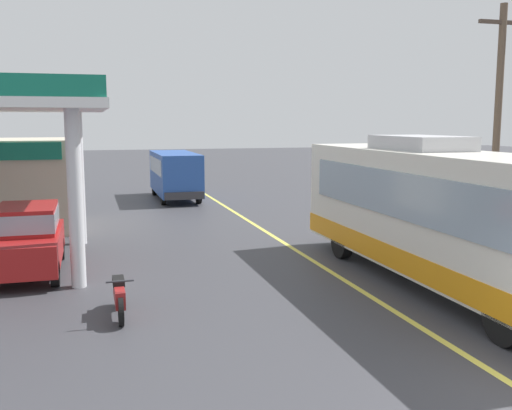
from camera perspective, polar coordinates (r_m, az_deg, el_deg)
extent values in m
plane|color=#38383D|center=(27.52, -2.70, -0.34)|extent=(120.00, 120.00, 0.00)
cube|color=#D8CC4C|center=(22.74, 0.19, -2.12)|extent=(0.16, 50.00, 0.01)
cube|color=silver|center=(15.13, 17.44, -0.52)|extent=(2.50, 11.00, 2.90)
cube|color=orange|center=(15.33, 17.27, -4.59)|extent=(2.54, 11.04, 0.56)
cube|color=#8C9EAD|center=(14.42, 13.29, 1.03)|extent=(0.06, 9.35, 1.10)
cube|color=#8C9EAD|center=(15.81, 21.36, 1.30)|extent=(0.06, 9.35, 1.10)
cube|color=#B2B2B7|center=(15.83, 15.70, 5.85)|extent=(1.60, 2.80, 0.36)
cylinder|color=black|center=(11.74, 23.17, -10.17)|extent=(0.30, 1.00, 1.00)
cylinder|color=black|center=(17.70, 8.38, -3.53)|extent=(0.30, 1.00, 1.00)
cylinder|color=black|center=(18.70, 14.55, -3.08)|extent=(0.30, 1.00, 1.00)
cylinder|color=silver|center=(14.82, -17.19, 0.97)|extent=(0.36, 0.36, 4.60)
cylinder|color=silver|center=(20.19, -16.89, 2.80)|extent=(0.36, 0.36, 4.60)
cube|color=maroon|center=(16.82, -21.33, -3.86)|extent=(1.70, 4.20, 0.80)
cube|color=maroon|center=(16.89, -21.40, -1.23)|extent=(1.50, 2.31, 0.70)
cube|color=#8C9EAD|center=(16.89, -21.40, -1.23)|extent=(1.53, 2.35, 0.49)
cylinder|color=black|center=(15.39, -18.97, -6.35)|extent=(0.20, 0.64, 0.64)
cylinder|color=black|center=(18.45, -23.16, -4.20)|extent=(0.20, 0.64, 0.64)
cylinder|color=black|center=(18.31, -18.49, -4.05)|extent=(0.20, 0.64, 0.64)
cube|color=#264C9E|center=(31.00, -7.90, 3.14)|extent=(2.00, 6.00, 2.10)
cube|color=#8C9EAD|center=(30.97, -7.91, 3.87)|extent=(2.04, 5.10, 0.80)
cube|color=#2D2D33|center=(28.09, -6.99, 0.90)|extent=(1.90, 0.16, 0.36)
cylinder|color=black|center=(29.02, -9.02, 0.76)|extent=(0.22, 0.76, 0.76)
cylinder|color=black|center=(29.28, -5.60, 0.89)|extent=(0.22, 0.76, 0.76)
cylinder|color=black|center=(32.97, -9.87, 1.62)|extent=(0.22, 0.76, 0.76)
cylinder|color=black|center=(33.20, -6.84, 1.73)|extent=(0.22, 0.76, 0.76)
cylinder|color=black|center=(12.17, -13.02, -10.04)|extent=(0.10, 0.60, 0.60)
cylinder|color=black|center=(13.32, -13.29, -8.45)|extent=(0.10, 0.60, 0.60)
cube|color=maroon|center=(12.69, -13.19, -8.35)|extent=(0.20, 1.30, 0.36)
cube|color=black|center=(12.77, -13.26, -7.21)|extent=(0.24, 0.60, 0.12)
cylinder|color=#2D2D33|center=(12.05, -13.12, -7.25)|extent=(0.55, 0.04, 0.04)
cylinder|color=#33333F|center=(17.97, -23.65, -4.26)|extent=(0.14, 0.14, 0.82)
cylinder|color=silver|center=(17.83, -23.32, -2.17)|extent=(0.09, 0.09, 0.58)
cylinder|color=brown|center=(21.30, 22.43, 7.19)|extent=(0.24, 0.24, 7.86)
cube|color=#4C3D33|center=(21.54, 22.93, 16.07)|extent=(1.80, 0.12, 0.12)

